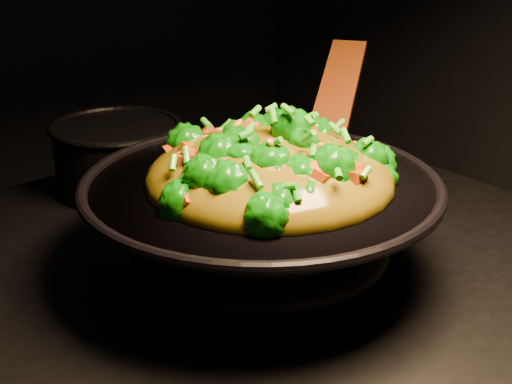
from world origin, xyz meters
TOP-DOWN VIEW (x-y plane):
  - wok at (0.11, -0.04)m, footprint 0.55×0.55m
  - stir_fry at (0.12, -0.05)m, footprint 0.41×0.41m
  - spatula at (0.27, -0.01)m, footprint 0.29×0.23m
  - back_pot at (0.11, 0.32)m, footprint 0.26×0.26m

SIDE VIEW (x-z plane):
  - back_pot at x=0.11m, z-range 0.90..1.02m
  - wok at x=0.11m, z-range 0.90..1.02m
  - stir_fry at x=0.12m, z-range 1.02..1.13m
  - spatula at x=0.27m, z-range 1.01..1.15m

